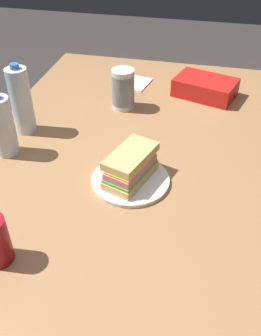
{
  "coord_description": "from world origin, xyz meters",
  "views": [
    {
      "loc": [
        -0.88,
        -0.24,
        1.44
      ],
      "look_at": [
        -0.09,
        -0.06,
        0.79
      ],
      "focal_mm": 39.89,
      "sensor_mm": 36.0,
      "label": 1
    }
  ],
  "objects": [
    {
      "name": "ground_plane",
      "position": [
        0.0,
        0.0,
        0.0
      ],
      "size": [
        8.0,
        8.0,
        0.0
      ],
      "primitive_type": "plane",
      "color": "#383330"
    },
    {
      "name": "dining_table",
      "position": [
        0.0,
        0.0,
        0.65
      ],
      "size": [
        1.61,
        0.95,
        0.74
      ],
      "color": "#9E7047",
      "rests_on": "ground_plane"
    },
    {
      "name": "paper_napkin",
      "position": [
        0.55,
        0.08,
        0.75
      ],
      "size": [
        0.15,
        0.15,
        0.01
      ],
      "primitive_type": "cube",
      "rotation": [
        0.0,
        0.0,
        6.09
      ],
      "color": "white",
      "rests_on": "dining_table"
    },
    {
      "name": "water_bottle_tall",
      "position": [
        -0.03,
        0.35,
        0.84
      ],
      "size": [
        0.07,
        0.07,
        0.21
      ],
      "color": "silver",
      "rests_on": "dining_table"
    },
    {
      "name": "chip_bag",
      "position": [
        0.5,
        -0.22,
        0.78
      ],
      "size": [
        0.21,
        0.26,
        0.07
      ],
      "primitive_type": "cube",
      "rotation": [
        0.0,
        0.0,
        4.41
      ],
      "color": "red",
      "rests_on": "dining_table"
    },
    {
      "name": "plastic_cup_stack",
      "position": [
        0.34,
        0.07,
        0.82
      ],
      "size": [
        0.08,
        0.08,
        0.15
      ],
      "color": "silver",
      "rests_on": "dining_table"
    },
    {
      "name": "paper_plate",
      "position": [
        -0.09,
        -0.06,
        0.75
      ],
      "size": [
        0.22,
        0.22,
        0.01
      ],
      "primitive_type": "cylinder",
      "color": "white",
      "rests_on": "dining_table"
    },
    {
      "name": "water_bottle_spare",
      "position": [
        0.1,
        0.35,
        0.86
      ],
      "size": [
        0.07,
        0.07,
        0.24
      ],
      "color": "silver",
      "rests_on": "dining_table"
    },
    {
      "name": "sandwich",
      "position": [
        -0.08,
        -0.05,
        0.8
      ],
      "size": [
        0.2,
        0.14,
        0.08
      ],
      "color": "#DBB26B",
      "rests_on": "paper_plate"
    }
  ]
}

